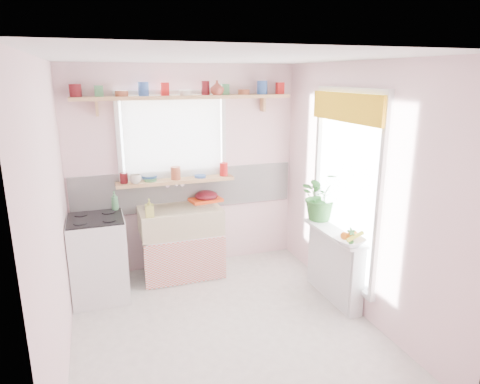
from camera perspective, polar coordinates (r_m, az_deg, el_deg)
name	(u,v)px	position (r m, az deg, el deg)	size (l,w,h in m)	color
room	(258,168)	(4.76, 2.41, 3.26)	(3.20, 3.20, 3.20)	silver
sink_unit	(181,241)	(5.22, -7.84, -6.56)	(0.95, 0.65, 1.11)	white
cooker	(99,258)	(4.91, -18.32, -8.33)	(0.58, 0.58, 0.93)	white
radiator_ledge	(334,264)	(4.78, 12.46, -9.36)	(0.22, 0.95, 0.78)	white
windowsill	(176,181)	(5.18, -8.54, 1.48)	(1.40, 0.22, 0.04)	tan
pine_shelf	(186,97)	(5.06, -7.25, 12.43)	(2.52, 0.24, 0.04)	tan
shelf_crockery	(185,90)	(5.06, -7.28, 13.28)	(2.47, 0.11, 0.12)	#590F14
sill_crockery	(176,175)	(5.16, -8.57, 2.30)	(1.35, 0.11, 0.12)	#590F14
dish_tray	(205,199)	(5.34, -4.68, -0.99)	(0.38, 0.29, 0.04)	#F34615
colander	(206,196)	(5.33, -4.52, -0.50)	(0.29, 0.29, 0.13)	#5D0F1A
jade_plant	(321,195)	(4.89, 10.80, -0.46)	(0.51, 0.44, 0.56)	#2F6B2B
fruit_bowl	(350,242)	(4.29, 14.43, -6.42)	(0.28, 0.28, 0.07)	white
herb_pot	(351,237)	(4.25, 14.59, -5.83)	(0.10, 0.07, 0.18)	#316E2C
soap_bottle_sink	(149,208)	(4.81, -11.99, -2.08)	(0.09, 0.09, 0.20)	#CACB5A
sill_cup	(135,179)	(5.04, -13.78, 1.67)	(0.13, 0.13, 0.10)	beige
sill_bowl	(149,178)	(5.18, -11.99, 1.88)	(0.19, 0.19, 0.06)	#3259A3
shelf_vase	(217,88)	(5.08, -3.08, 13.71)	(0.16, 0.16, 0.17)	#973D2E
cooker_bottle	(115,201)	(4.93, -16.37, -1.12)	(0.08, 0.08, 0.21)	#448856
fruit	(350,236)	(4.28, 14.50, -5.64)	(0.20, 0.14, 0.10)	orange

